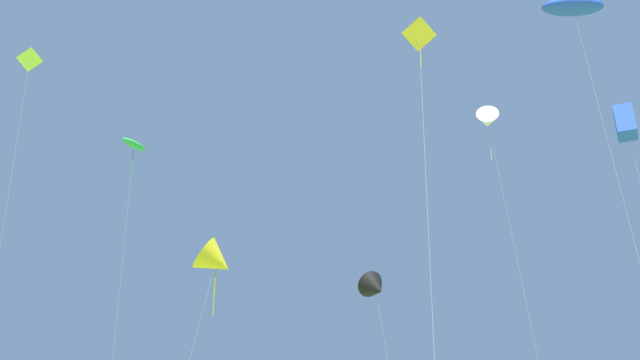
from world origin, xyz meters
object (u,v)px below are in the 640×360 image
kite_black_delta (376,288)px  kite_green_parafoil (134,145)px  kite_yellow_diamond (420,44)px  kite_lime_diamond (29,66)px  kite_yellow_delta (216,261)px  kite_blue_parafoil (573,7)px  kite_blue_box (625,123)px  kite_white_delta (488,120)px

kite_black_delta → kite_green_parafoil: bearing=160.2°
kite_green_parafoil → kite_yellow_diamond: kite_green_parafoil is taller
kite_lime_diamond → kite_yellow_diamond: bearing=-35.4°
kite_yellow_delta → kite_blue_parafoil: bearing=-33.8°
kite_blue_box → kite_lime_diamond: 50.06m
kite_lime_diamond → kite_green_parafoil: bearing=60.2°
kite_black_delta → kite_yellow_diamond: size_ratio=0.65×
kite_yellow_diamond → kite_green_parafoil: bearing=126.5°
kite_blue_box → kite_green_parafoil: 46.84m
kite_white_delta → kite_lime_diamond: (-41.60, -2.36, 4.57)m
kite_white_delta → kite_green_parafoil: bearing=165.5°
kite_blue_box → kite_white_delta: size_ratio=0.81×
kite_yellow_diamond → kite_blue_parafoil: bearing=28.7°
kite_lime_diamond → kite_blue_parafoil: bearing=-21.7°
kite_yellow_delta → kite_yellow_diamond: bearing=-58.4°
kite_black_delta → kite_blue_box: bearing=-32.9°
kite_green_parafoil → kite_white_delta: kite_green_parafoil is taller
kite_green_parafoil → kite_black_delta: (24.43, -8.78, -16.98)m
kite_blue_parafoil → kite_yellow_delta: 31.19m
kite_black_delta → kite_lime_diamond: size_ratio=0.40×
kite_blue_parafoil → kite_yellow_diamond: (-10.52, -5.77, -6.30)m
kite_black_delta → kite_white_delta: kite_white_delta is taller
kite_black_delta → kite_lime_diamond: bearing=-175.1°
kite_blue_box → kite_yellow_diamond: 21.88m
kite_yellow_delta → kite_white_delta: size_ratio=0.54×
kite_yellow_diamond → kite_white_delta: (9.99, 24.86, 7.96)m
kite_blue_box → kite_yellow_delta: 32.10m
kite_blue_box → kite_white_delta: kite_white_delta is taller
kite_green_parafoil → kite_black_delta: kite_green_parafoil is taller
kite_green_parafoil → kite_white_delta: 36.26m
kite_green_parafoil → kite_blue_parafoil: size_ratio=1.13×
kite_blue_box → kite_yellow_diamond: (-16.66, -13.97, -2.39)m
kite_green_parafoil → kite_lime_diamond: kite_lime_diamond is taller
kite_blue_box → kite_yellow_delta: (-30.06, 7.80, -8.12)m
kite_lime_diamond → kite_white_delta: bearing=3.3°
kite_blue_parafoil → kite_white_delta: 19.17m
kite_black_delta → kite_lime_diamond: (-30.98, -2.66, 19.76)m
kite_white_delta → kite_blue_box: bearing=-58.5°
kite_yellow_diamond → kite_white_delta: bearing=68.1°
kite_black_delta → kite_white_delta: (10.62, -0.30, 15.19)m
kite_black_delta → kite_yellow_delta: bearing=-165.2°
kite_yellow_diamond → kite_lime_diamond: kite_lime_diamond is taller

